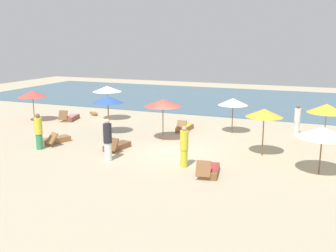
% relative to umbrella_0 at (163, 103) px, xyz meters
% --- Properties ---
extents(ground_plane, '(60.00, 60.00, 0.00)m').
position_rel_umbrella_0_xyz_m(ground_plane, '(1.08, -1.68, -2.05)').
color(ground_plane, '#BCAD8E').
extents(ocean_water, '(48.00, 16.00, 0.06)m').
position_rel_umbrella_0_xyz_m(ocean_water, '(1.08, 15.32, -2.02)').
color(ocean_water, '#476B7F').
rests_on(ocean_water, ground_plane).
extents(umbrella_0, '(1.98, 1.98, 2.25)m').
position_rel_umbrella_0_xyz_m(umbrella_0, '(0.00, 0.00, 0.00)').
color(umbrella_0, brown).
rests_on(umbrella_0, ground_plane).
extents(umbrella_1, '(1.70, 1.70, 2.23)m').
position_rel_umbrella_0_xyz_m(umbrella_1, '(5.38, -0.86, -0.02)').
color(umbrella_1, brown).
rests_on(umbrella_1, ground_plane).
extents(umbrella_2, '(1.99, 1.99, 2.04)m').
position_rel_umbrella_0_xyz_m(umbrella_2, '(8.09, 2.92, -0.25)').
color(umbrella_2, olive).
rests_on(umbrella_2, ground_plane).
extents(umbrella_4, '(1.73, 1.73, 2.21)m').
position_rel_umbrella_0_xyz_m(umbrella_4, '(-3.45, 0.19, -0.05)').
color(umbrella_4, olive).
rests_on(umbrella_4, ground_plane).
extents(umbrella_5, '(2.05, 2.05, 1.97)m').
position_rel_umbrella_0_xyz_m(umbrella_5, '(7.89, -2.58, -0.31)').
color(umbrella_5, brown).
rests_on(umbrella_5, ground_plane).
extents(umbrella_6, '(1.95, 1.95, 2.33)m').
position_rel_umbrella_0_xyz_m(umbrella_6, '(-5.44, 3.49, 0.08)').
color(umbrella_6, olive).
rests_on(umbrella_6, ground_plane).
extents(umbrella_7, '(1.72, 1.72, 2.06)m').
position_rel_umbrella_0_xyz_m(umbrella_7, '(3.12, 2.97, -0.20)').
color(umbrella_7, brown).
rests_on(umbrella_7, ground_plane).
extents(umbrella_8, '(1.88, 1.88, 2.06)m').
position_rel_umbrella_0_xyz_m(umbrella_8, '(-9.85, 1.40, -0.21)').
color(umbrella_8, brown).
rests_on(umbrella_8, ground_plane).
extents(lounger_0, '(1.24, 1.77, 0.70)m').
position_rel_umbrella_0_xyz_m(lounger_0, '(-5.07, -2.61, -1.88)').
color(lounger_0, olive).
rests_on(lounger_0, ground_plane).
extents(lounger_1, '(0.85, 1.71, 0.74)m').
position_rel_umbrella_0_xyz_m(lounger_1, '(3.81, -4.30, -1.88)').
color(lounger_1, brown).
rests_on(lounger_1, ground_plane).
extents(lounger_4, '(0.88, 1.71, 0.75)m').
position_rel_umbrella_0_xyz_m(lounger_4, '(-1.44, -2.51, -1.88)').
color(lounger_4, brown).
rests_on(lounger_4, ground_plane).
extents(lounger_5, '(0.95, 1.72, 0.75)m').
position_rel_umbrella_0_xyz_m(lounger_5, '(-7.80, 2.57, -1.88)').
color(lounger_5, brown).
rests_on(lounger_5, ground_plane).
extents(lounger_6, '(0.67, 1.65, 0.75)m').
position_rel_umbrella_0_xyz_m(lounger_6, '(0.35, 2.51, -1.88)').
color(lounger_6, olive).
rests_on(lounger_6, ground_plane).
extents(person_0, '(0.53, 0.53, 1.80)m').
position_rel_umbrella_0_xyz_m(person_0, '(-5.05, -3.84, -1.15)').
color(person_0, '#338C59').
rests_on(person_0, ground_plane).
extents(person_1, '(0.46, 0.46, 1.80)m').
position_rel_umbrella_0_xyz_m(person_1, '(2.52, -3.78, -1.15)').
color(person_1, yellow).
rests_on(person_1, ground_plane).
extents(person_2, '(0.47, 0.47, 1.75)m').
position_rel_umbrella_0_xyz_m(person_2, '(6.63, 3.88, -1.17)').
color(person_2, white).
rests_on(person_2, ground_plane).
extents(person_4, '(0.46, 0.46, 1.92)m').
position_rel_umbrella_0_xyz_m(person_4, '(-0.94, -4.19, -1.09)').
color(person_4, white).
rests_on(person_4, ground_plane).
extents(dog, '(0.66, 0.34, 0.31)m').
position_rel_umbrella_0_xyz_m(dog, '(-7.20, 4.49, -1.89)').
color(dog, olive).
rests_on(dog, ground_plane).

